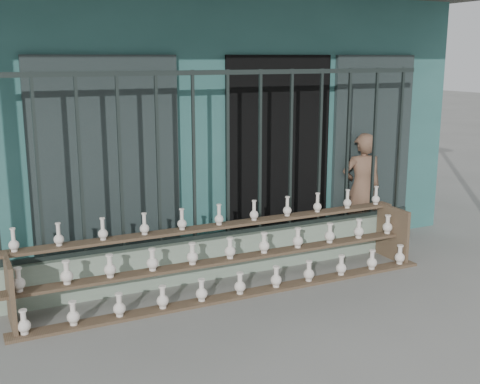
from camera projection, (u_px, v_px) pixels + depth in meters
name	position (u px, v px, depth m)	size (l,w,h in m)	color
ground	(287.00, 317.00, 5.61)	(60.00, 60.00, 0.00)	slate
workshop_building	(146.00, 109.00, 8.97)	(7.40, 6.60, 3.21)	#2D615D
parapet_wall	(228.00, 254.00, 6.70)	(5.00, 0.20, 0.45)	#90A890
security_fence	(228.00, 155.00, 6.45)	(5.00, 0.04, 1.80)	#283330
shelf_rack	(230.00, 256.00, 6.23)	(4.50, 0.68, 0.85)	brown
elderly_woman	(362.00, 189.00, 7.74)	(0.53, 0.35, 1.44)	brown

